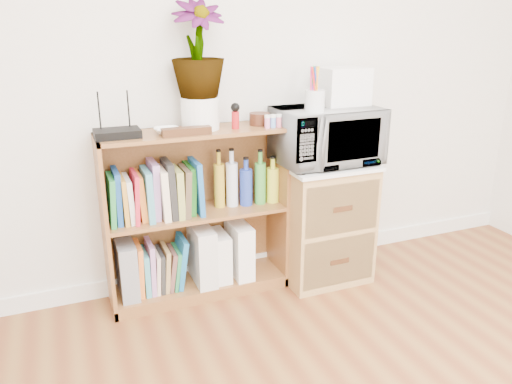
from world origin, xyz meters
TOP-DOWN VIEW (x-y plane):
  - skirting_board at (0.00, 2.24)m, footprint 4.00×0.02m
  - bookshelf at (-0.35, 2.10)m, footprint 1.00×0.30m
  - wicker_unit at (0.40, 2.02)m, footprint 0.50×0.45m
  - microwave at (0.40, 2.02)m, footprint 0.58×0.40m
  - pen_cup at (0.27, 1.92)m, footprint 0.10×0.10m
  - small_appliance at (0.53, 2.09)m, footprint 0.26×0.22m
  - router at (-0.74, 2.08)m, footprint 0.22×0.15m
  - white_bowl at (-0.49, 2.07)m, footprint 0.13×0.13m
  - plant_pot at (-0.30, 2.12)m, footprint 0.20×0.20m
  - potted_plant at (-0.30, 2.12)m, footprint 0.27×0.27m
  - trinket_box at (-0.41, 2.00)m, footprint 0.25×0.06m
  - kokeshi_doll at (-0.13, 2.06)m, footprint 0.04×0.04m
  - wooden_bowl at (0.03, 2.11)m, footprint 0.11×0.11m
  - paint_jars at (0.07, 2.01)m, footprint 0.10×0.04m
  - file_box at (-0.75, 2.10)m, footprint 0.09×0.25m
  - magazine_holder_left at (-0.33, 2.09)m, footprint 0.11×0.27m
  - magazine_holder_mid at (-0.23, 2.09)m, footprint 0.09×0.22m
  - magazine_holder_right at (-0.11, 2.09)m, footprint 0.10×0.26m
  - cookbooks at (-0.57, 2.10)m, footprint 0.49×0.20m
  - liquor_bottles at (-0.02, 2.10)m, footprint 0.45×0.07m
  - lower_books at (-0.57, 2.10)m, footprint 0.28×0.19m

SIDE VIEW (x-z plane):
  - skirting_board at x=0.00m, z-range 0.00..0.10m
  - lower_books at x=-0.57m, z-range 0.05..0.34m
  - magazine_holder_mid at x=-0.23m, z-range 0.07..0.35m
  - file_box at x=-0.75m, z-range 0.07..0.38m
  - magazine_holder_right at x=-0.11m, z-range 0.07..0.39m
  - magazine_holder_left at x=-0.33m, z-range 0.07..0.41m
  - wicker_unit at x=0.40m, z-range 0.00..0.70m
  - bookshelf at x=-0.35m, z-range 0.00..0.95m
  - cookbooks at x=-0.57m, z-range 0.48..0.79m
  - liquor_bottles at x=-0.02m, z-range 0.49..0.81m
  - microwave at x=0.40m, z-range 0.72..1.04m
  - white_bowl at x=-0.49m, z-range 0.95..0.98m
  - trinket_box at x=-0.41m, z-range 0.95..0.99m
  - router at x=-0.74m, z-range 0.95..0.99m
  - paint_jars at x=0.07m, z-range 0.95..1.00m
  - wooden_bowl at x=0.03m, z-range 0.95..1.02m
  - kokeshi_doll at x=-0.13m, z-range 0.95..1.04m
  - plant_pot at x=-0.30m, z-range 0.95..1.12m
  - pen_cup at x=0.27m, z-range 1.04..1.15m
  - small_appliance at x=0.53m, z-range 1.04..1.24m
  - potted_plant at x=-0.30m, z-range 1.12..1.60m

